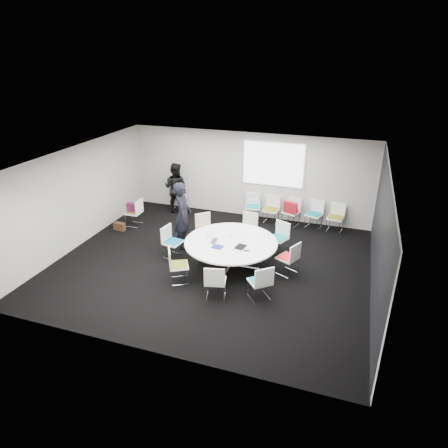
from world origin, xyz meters
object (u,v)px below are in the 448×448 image
(chair_ring_e, at_px, (173,248))
(chair_ring_g, at_px, (215,288))
(chair_ring_c, at_px, (248,234))
(person_back, at_px, (176,188))
(chair_ring_a, at_px, (288,264))
(brown_bag, at_px, (119,226))
(chair_back_e, at_px, (335,223))
(person_main, at_px, (183,215))
(chair_ring_h, at_px, (260,288))
(chair_back_c, at_px, (291,217))
(chair_ring_b, at_px, (278,244))
(chair_back_b, at_px, (271,215))
(maroon_bag, at_px, (133,207))
(chair_ring_f, at_px, (179,271))
(chair_ring_d, at_px, (205,235))
(chair_person_back, at_px, (179,202))
(laptop, at_px, (216,241))
(chair_back_d, at_px, (314,220))
(conference_table, at_px, (231,248))
(chair_back_a, at_px, (253,212))
(chair_spare_left, at_px, (135,217))
(cup, at_px, (231,235))

(chair_ring_e, relative_size, chair_ring_g, 1.00)
(chair_ring_c, bearing_deg, person_back, -21.85)
(chair_ring_a, height_order, brown_bag, chair_ring_a)
(chair_ring_g, relative_size, chair_back_e, 1.00)
(chair_ring_a, bearing_deg, person_main, 104.43)
(chair_ring_h, height_order, person_main, person_main)
(chair_ring_e, relative_size, chair_back_c, 1.00)
(chair_ring_b, bearing_deg, chair_back_b, -47.65)
(chair_ring_h, height_order, maroon_bag, chair_ring_h)
(chair_ring_f, bearing_deg, brown_bag, -154.31)
(chair_ring_c, xyz_separation_m, maroon_bag, (-3.75, 0.01, 0.34))
(chair_ring_e, height_order, chair_ring_h, same)
(chair_back_e, bearing_deg, chair_back_c, 8.98)
(chair_ring_a, bearing_deg, chair_ring_d, 94.73)
(chair_ring_h, distance_m, chair_person_back, 5.89)
(person_main, xyz_separation_m, laptop, (1.26, -0.78, -0.22))
(chair_ring_e, xyz_separation_m, brown_bag, (-2.34, 1.04, -0.16))
(chair_ring_d, height_order, brown_bag, chair_ring_d)
(chair_back_d, height_order, brown_bag, chair_back_d)
(chair_ring_g, distance_m, person_main, 2.82)
(conference_table, height_order, chair_ring_d, chair_ring_d)
(conference_table, bearing_deg, chair_ring_b, 49.19)
(chair_ring_c, distance_m, person_back, 3.39)
(chair_ring_g, xyz_separation_m, chair_back_c, (0.90, 4.61, 0.00))
(chair_ring_b, xyz_separation_m, person_main, (-2.62, -0.48, 0.68))
(chair_back_b, height_order, person_back, person_back)
(chair_ring_f, height_order, chair_back_a, same)
(maroon_bag, height_order, brown_bag, maroon_bag)
(chair_back_d, height_order, laptop, chair_back_d)
(brown_bag, bearing_deg, chair_ring_h, -23.51)
(chair_ring_e, relative_size, chair_ring_f, 1.00)
(conference_table, height_order, chair_ring_b, chair_ring_b)
(chair_ring_c, height_order, chair_spare_left, same)
(chair_ring_e, bearing_deg, chair_ring_d, 162.18)
(chair_back_c, xyz_separation_m, chair_back_d, (0.71, 0.02, 0.00))
(chair_ring_d, bearing_deg, conference_table, 94.71)
(chair_ring_f, bearing_deg, laptop, 118.61)
(chair_ring_b, bearing_deg, conference_table, 73.52)
(chair_ring_e, distance_m, chair_back_b, 3.71)
(chair_back_c, height_order, person_back, person_back)
(chair_back_c, relative_size, cup, 9.78)
(chair_ring_a, xyz_separation_m, chair_back_a, (-1.72, 3.03, 0.00))
(chair_ring_f, bearing_deg, chair_ring_e, -177.55)
(chair_ring_c, xyz_separation_m, laptop, (-0.40, -1.61, 0.47))
(chair_back_d, distance_m, chair_spare_left, 5.67)
(chair_ring_d, relative_size, laptop, 2.72)
(chair_ring_b, distance_m, laptop, 1.92)
(conference_table, xyz_separation_m, chair_ring_a, (1.45, 0.13, -0.28))
(brown_bag, bearing_deg, chair_ring_b, 1.30)
(maroon_bag, bearing_deg, chair_ring_e, -36.01)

